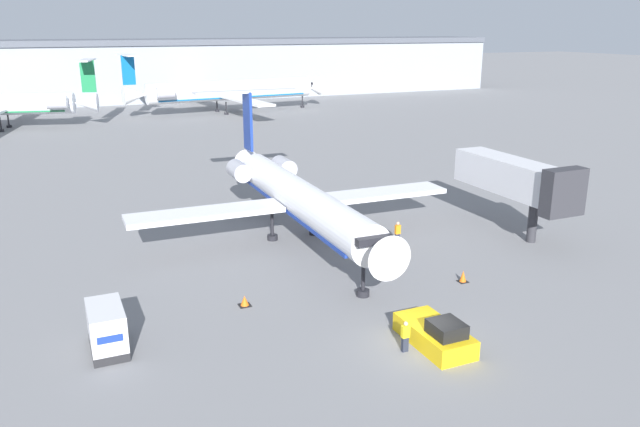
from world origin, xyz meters
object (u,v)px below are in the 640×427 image
pushback_tug (435,334)px  traffic_cone_right (463,277)px  airplane_main (296,195)px  worker_by_wing (398,233)px  jet_bridge (516,178)px  traffic_cone_left (245,301)px  luggage_cart (107,329)px  airplane_parked_far_right (227,91)px  worker_near_tug (405,336)px

pushback_tug → traffic_cone_right: 8.86m
airplane_main → worker_by_wing: 8.07m
jet_bridge → worker_by_wing: bearing=172.0°
traffic_cone_left → jet_bridge: 23.96m
luggage_cart → traffic_cone_left: luggage_cart is taller
worker_by_wing → traffic_cone_left: 14.73m
airplane_main → traffic_cone_left: airplane_main is taller
pushback_tug → worker_by_wing: 15.33m
pushback_tug → airplane_parked_far_right: (15.05, 91.52, 3.51)m
traffic_cone_left → jet_bridge: bearing=10.4°
pushback_tug → traffic_cone_left: size_ratio=6.73×
luggage_cart → traffic_cone_right: 21.63m
pushback_tug → worker_by_wing: worker_by_wing is taller
airplane_main → worker_by_wing: (6.45, -4.09, -2.61)m
worker_by_wing → traffic_cone_left: size_ratio=2.59×
luggage_cart → jet_bridge: (31.03, 6.44, 3.28)m
luggage_cart → traffic_cone_left: (7.81, 2.18, -0.87)m
jet_bridge → luggage_cart: bearing=-168.3°
worker_near_tug → traffic_cone_right: worker_near_tug is taller
worker_near_tug → traffic_cone_left: 10.18m
airplane_main → airplane_parked_far_right: (15.39, 73.38, 0.59)m
luggage_cart → traffic_cone_right: luggage_cart is taller
luggage_cart → traffic_cone_left: size_ratio=4.84×
worker_near_tug → jet_bridge: bearing=35.9°
airplane_main → worker_by_wing: size_ratio=15.51×
airplane_main → jet_bridge: bearing=-18.7°
luggage_cart → jet_bridge: bearing=11.7°
airplane_main → airplane_parked_far_right: airplane_parked_far_right is taller
airplane_parked_far_right → jet_bridge: (0.67, -78.82, 0.31)m
worker_by_wing → traffic_cone_left: (-13.61, -5.60, -0.65)m
pushback_tug → worker_near_tug: pushback_tug is taller
luggage_cart → worker_near_tug: (13.56, -6.20, -0.32)m
worker_by_wing → jet_bridge: size_ratio=0.15×
traffic_cone_right → pushback_tug: bearing=-135.4°
airplane_parked_far_right → luggage_cart: bearing=-109.6°
jet_bridge → traffic_cone_right: bearing=-145.4°
worker_near_tug → jet_bridge: (17.47, 12.64, 3.60)m
jet_bridge → airplane_main: bearing=161.3°
traffic_cone_right → airplane_parked_far_right: size_ratio=0.02×
airplane_main → pushback_tug: 18.37m
pushback_tug → worker_by_wing: size_ratio=2.60×
luggage_cart → jet_bridge: 31.86m
traffic_cone_left → jet_bridge: (23.21, 4.26, 4.15)m
worker_near_tug → jet_bridge: size_ratio=0.14×
traffic_cone_right → worker_near_tug: bearing=-142.6°
jet_bridge → traffic_cone_left: bearing=-169.6°
pushback_tug → traffic_cone_right: bearing=44.6°
luggage_cart → airplane_parked_far_right: 90.55m
jet_bridge → pushback_tug: bearing=-141.1°
airplane_main → worker_near_tug: 18.33m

